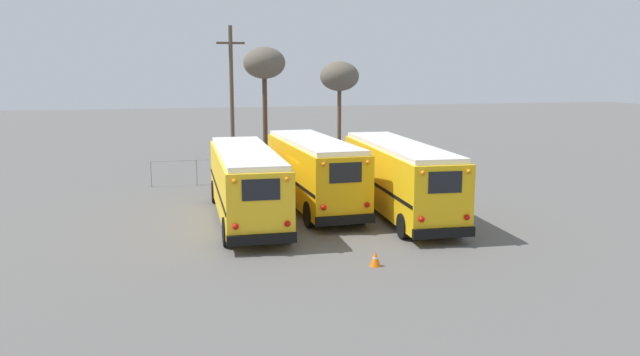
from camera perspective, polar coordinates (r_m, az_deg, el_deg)
name	(u,v)px	position (r m, az deg, el deg)	size (l,w,h in m)	color
ground_plane	(319,212)	(28.05, -0.14, -3.16)	(160.00, 160.00, 0.00)	#5B5956
school_bus_0	(246,181)	(26.50, -6.80, -0.31)	(2.78, 10.55, 3.04)	yellow
school_bus_1	(313,171)	(28.61, -0.60, 0.67)	(2.68, 9.72, 3.20)	#EAAA0F
school_bus_2	(398,176)	(27.62, 7.18, 0.19)	(2.97, 10.83, 3.16)	yellow
utility_pole	(232,95)	(40.81, -8.07, 7.55)	(1.80, 0.26, 9.08)	brown
bare_tree_0	(339,77)	(49.43, 1.79, 9.20)	(3.06, 3.06, 6.97)	brown
bare_tree_1	(264,65)	(43.72, -5.12, 10.28)	(2.90, 2.90, 7.88)	#473323
fence_line	(283,164)	(35.76, -3.39, 1.26)	(14.72, 0.06, 1.42)	#939399
traffic_cone	(375,259)	(20.56, 5.08, -7.35)	(0.36, 0.36, 0.51)	orange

